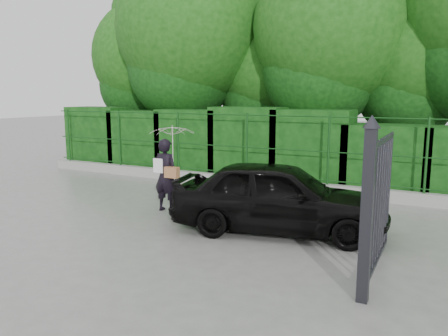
% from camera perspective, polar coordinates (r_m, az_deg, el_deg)
% --- Properties ---
extents(ground, '(80.00, 80.00, 0.00)m').
position_cam_1_polar(ground, '(8.94, -11.57, -7.55)').
color(ground, gray).
extents(kerb, '(14.00, 0.25, 0.30)m').
position_cam_1_polar(kerb, '(12.61, 1.32, -1.68)').
color(kerb, '#9E9E99').
rests_on(kerb, ground).
extents(fence, '(14.13, 0.06, 1.80)m').
position_cam_1_polar(fence, '(12.36, 2.26, 3.01)').
color(fence, '#124013').
rests_on(fence, kerb).
extents(hedge, '(14.20, 1.20, 2.24)m').
position_cam_1_polar(hedge, '(13.45, 2.43, 2.85)').
color(hedge, black).
rests_on(hedge, ground).
extents(trees, '(17.10, 6.15, 8.08)m').
position_cam_1_polar(trees, '(15.12, 11.12, 17.01)').
color(trees, black).
rests_on(trees, ground).
extents(gate, '(0.22, 2.33, 2.36)m').
position_cam_1_polar(gate, '(6.12, 18.90, -4.27)').
color(gate, '#232329').
rests_on(gate, ground).
extents(woman, '(1.00, 1.02, 1.94)m').
position_cam_1_polar(woman, '(9.75, -7.04, 1.74)').
color(woman, black).
rests_on(woman, ground).
extents(car, '(4.28, 2.39, 1.38)m').
position_cam_1_polar(car, '(8.37, 7.13, -3.71)').
color(car, black).
rests_on(car, ground).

